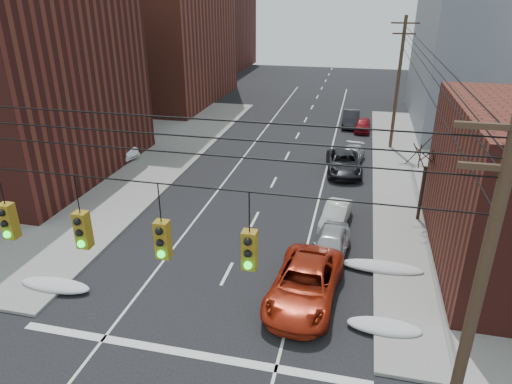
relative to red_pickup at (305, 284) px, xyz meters
The scene contains 20 objects.
building_brick_far 70.12m from the red_pickup, 115.37° to the left, with size 22.00×18.00×12.00m, color #511E18.
building_glass 63.31m from the red_pickup, 71.30° to the left, with size 20.00×18.00×22.00m, color gray.
utility_pole_right 10.30m from the red_pickup, 59.84° to the right, with size 2.20×0.28×11.00m.
utility_pole_far 24.14m from the red_pickup, 78.92° to the left, with size 2.20×0.28×11.00m.
traffic_signals 10.79m from the red_pickup, 116.23° to the right, with size 17.00×0.42×2.02m.
bare_tree 10.87m from the red_pickup, 58.52° to the left, with size 2.09×2.20×4.93m.
snow_nw 11.52m from the red_pickup, behind, with size 3.50×1.08×0.42m, color silver.
snow_ne 3.74m from the red_pickup, 20.90° to the right, with size 3.00×1.08×0.42m, color silver.
snow_east_far 4.73m from the red_pickup, 42.82° to the left, with size 4.00×1.08×0.42m, color silver.
red_pickup is the anchor object (origin of this frame).
parked_car_a 4.02m from the red_pickup, 77.95° to the left, with size 1.74×4.32×1.47m, color #ADADB2.
parked_car_b 7.68m from the red_pickup, 83.72° to the left, with size 1.33×3.80×1.25m, color silver.
parked_car_c 16.41m from the red_pickup, 87.07° to the left, with size 2.51×5.44×1.51m, color black.
parked_car_d 18.65m from the red_pickup, 85.98° to the left, with size 1.75×4.30×1.25m, color #ABABAF.
parked_car_e 28.27m from the red_pickup, 85.85° to the left, with size 1.50×3.73×1.27m, color maroon.
parked_car_f 29.87m from the red_pickup, 88.39° to the left, with size 1.65×4.72×1.56m, color black.
lot_car_a 23.43m from the red_pickup, 139.73° to the left, with size 1.61×4.62×1.52m, color silver.
lot_car_b 24.18m from the red_pickup, 144.21° to the left, with size 2.37×5.15×1.43m, color silver.
lot_car_c 25.67m from the red_pickup, 144.42° to the left, with size 2.00×4.93×1.43m, color black.
lot_car_d 29.61m from the red_pickup, 139.97° to the left, with size 1.60×3.99×1.36m, color #B4B4B9.
Camera 1 is at (5.65, -6.02, 12.70)m, focal length 32.00 mm.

